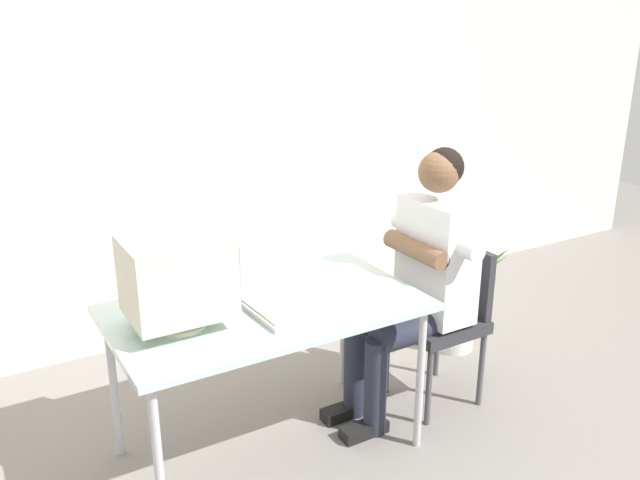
# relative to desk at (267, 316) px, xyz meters

# --- Properties ---
(ground_plane) EXTENTS (12.00, 12.00, 0.00)m
(ground_plane) POSITION_rel_desk_xyz_m (0.00, 0.00, -0.69)
(ground_plane) COLOR gray
(wall_back) EXTENTS (8.00, 0.10, 3.00)m
(wall_back) POSITION_rel_desk_xyz_m (0.30, 1.40, 0.81)
(wall_back) COLOR beige
(wall_back) RESTS_ON ground_plane
(desk) EXTENTS (1.34, 0.77, 0.74)m
(desk) POSITION_rel_desk_xyz_m (0.00, 0.00, 0.00)
(desk) COLOR #B7B7BC
(desk) RESTS_ON ground_plane
(crt_monitor) EXTENTS (0.41, 0.33, 0.38)m
(crt_monitor) POSITION_rel_desk_xyz_m (-0.39, -0.02, 0.27)
(crt_monitor) COLOR beige
(crt_monitor) RESTS_ON desk
(keyboard) EXTENTS (0.17, 0.47, 0.03)m
(keyboard) POSITION_rel_desk_xyz_m (-0.03, -0.04, 0.07)
(keyboard) COLOR silver
(keyboard) RESTS_ON desk
(office_chair) EXTENTS (0.41, 0.41, 0.83)m
(office_chair) POSITION_rel_desk_xyz_m (0.99, -0.05, -0.20)
(office_chair) COLOR #4C4C51
(office_chair) RESTS_ON ground_plane
(person_seated) EXTENTS (0.70, 0.60, 1.35)m
(person_seated) POSITION_rel_desk_xyz_m (0.82, -0.05, 0.04)
(person_seated) COLOR silver
(person_seated) RESTS_ON ground_plane
(potted_plant) EXTENTS (0.68, 0.70, 0.72)m
(potted_plant) POSITION_rel_desk_xyz_m (1.41, 0.33, -0.34)
(potted_plant) COLOR silver
(potted_plant) RESTS_ON ground_plane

